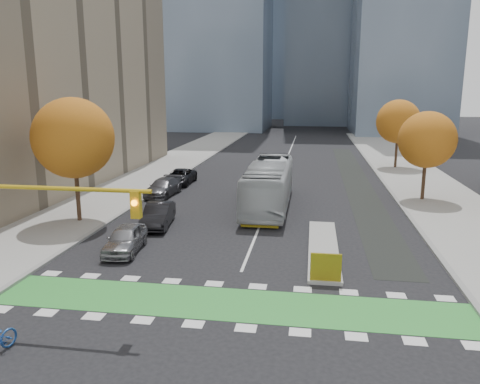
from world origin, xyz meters
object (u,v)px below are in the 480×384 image
(hazard_board, at_px, (326,267))
(tree_west, at_px, (74,138))
(parked_car_b, at_px, (158,215))
(tree_east_near, at_px, (427,140))
(traffic_signal_west, at_px, (13,214))
(tree_east_far, at_px, (398,122))
(parked_car_c, at_px, (163,187))
(parked_car_d, at_px, (180,177))
(parked_car_a, at_px, (125,239))
(bus, at_px, (269,184))

(hazard_board, bearing_deg, tree_west, 154.01)
(tree_west, xyz_separation_m, parked_car_b, (5.50, -0.06, -4.87))
(tree_east_near, relative_size, traffic_signal_west, 0.83)
(tree_west, relative_size, tree_east_near, 1.16)
(tree_west, bearing_deg, tree_east_far, 46.70)
(tree_east_near, xyz_separation_m, tree_east_far, (0.50, 16.00, 0.38))
(parked_car_c, xyz_separation_m, parked_car_d, (0.00, 5.00, -0.02))
(hazard_board, relative_size, parked_car_c, 0.29)
(tree_west, bearing_deg, parked_car_a, -43.59)
(tree_east_near, distance_m, traffic_signal_west, 30.08)
(bus, bearing_deg, tree_west, -153.27)
(tree_west, bearing_deg, traffic_signal_west, -71.98)
(tree_east_far, bearing_deg, tree_east_near, -91.79)
(hazard_board, relative_size, tree_west, 0.17)
(hazard_board, xyz_separation_m, traffic_signal_west, (-11.93, -4.71, 3.23))
(tree_east_near, xyz_separation_m, parked_car_d, (-21.00, 3.63, -4.17))
(hazard_board, distance_m, parked_car_d, 25.07)
(tree_east_far, distance_m, parked_car_d, 25.22)
(parked_car_a, xyz_separation_m, parked_car_d, (-2.32, 18.69, -0.02))
(tree_west, bearing_deg, bus, 26.85)
(tree_east_near, bearing_deg, parked_car_c, -176.28)
(tree_west, distance_m, parked_car_a, 8.82)
(tree_west, xyz_separation_m, tree_east_near, (24.00, 10.00, -0.75))
(bus, bearing_deg, parked_car_a, -121.35)
(hazard_board, xyz_separation_m, parked_car_c, (-13.00, 16.43, -0.09))
(parked_car_a, bearing_deg, parked_car_b, 82.62)
(bus, height_order, parked_car_d, bus)
(bus, bearing_deg, traffic_signal_west, -113.42)
(traffic_signal_west, bearing_deg, hazard_board, 21.55)
(tree_east_near, distance_m, parked_car_d, 21.72)
(tree_east_near, bearing_deg, parked_car_d, 170.18)
(parked_car_b, bearing_deg, tree_east_far, 46.36)
(parked_car_c, bearing_deg, tree_west, -104.21)
(traffic_signal_west, bearing_deg, parked_car_b, 83.45)
(tree_west, distance_m, traffic_signal_west, 13.25)
(tree_east_near, distance_m, parked_car_a, 24.35)
(tree_east_near, distance_m, tree_east_far, 16.01)
(traffic_signal_west, bearing_deg, bus, 66.70)
(tree_east_near, relative_size, tree_east_far, 0.92)
(traffic_signal_west, xyz_separation_m, parked_car_a, (1.25, 7.45, -3.32))
(tree_east_far, xyz_separation_m, parked_car_d, (-21.50, -12.37, -4.55))
(parked_car_a, height_order, parked_car_c, parked_car_a)
(hazard_board, bearing_deg, parked_car_b, 143.60)
(tree_west, xyz_separation_m, parked_car_a, (5.32, -5.06, -4.90))
(parked_car_c, bearing_deg, tree_east_far, 43.88)
(tree_east_near, height_order, bus, tree_east_near)
(hazard_board, relative_size, parked_car_d, 0.28)
(tree_west, height_order, parked_car_c, tree_west)
(tree_west, bearing_deg, hazard_board, -25.99)
(parked_car_a, bearing_deg, bus, 53.50)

